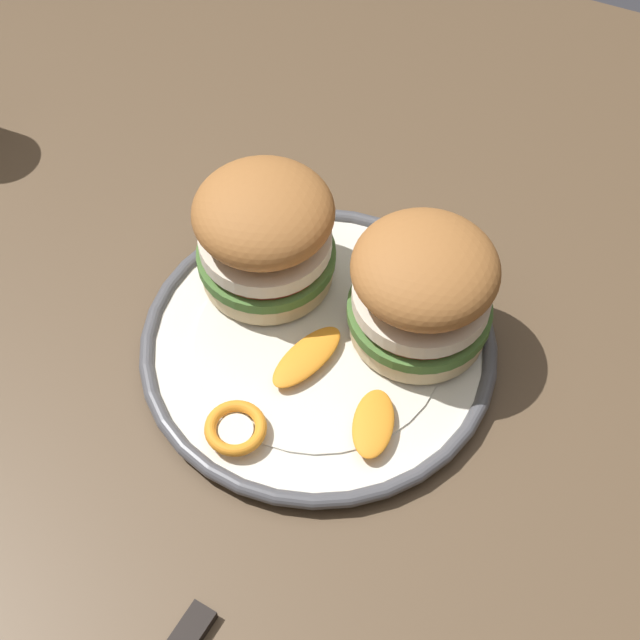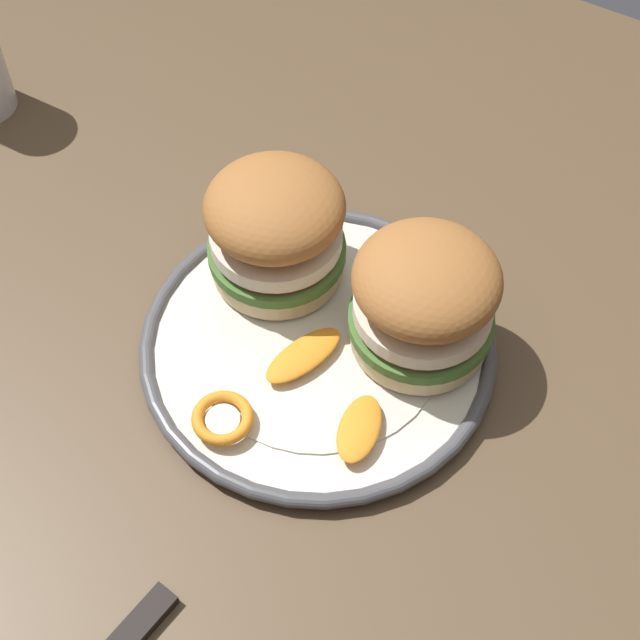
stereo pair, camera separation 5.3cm
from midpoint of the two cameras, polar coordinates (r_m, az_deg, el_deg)
name	(u,v)px [view 2 (the right image)]	position (r m, az deg, el deg)	size (l,w,h in m)	color
ground_plane	(294,631)	(1.48, -0.46, -18.15)	(8.00, 8.00, 0.00)	#333338
dining_table	(278,390)	(0.85, -0.76, -4.29)	(1.30, 1.07, 0.78)	brown
dinner_plate	(320,342)	(0.76, 2.02, -1.45)	(0.28, 0.28, 0.02)	silver
sandwich_half_left	(276,227)	(0.75, -0.64, 5.46)	(0.11, 0.11, 0.10)	beige
sandwich_half_right	(424,298)	(0.71, 8.38, 1.18)	(0.12, 0.12, 0.10)	beige
orange_peel_curled	(222,418)	(0.71, -3.70, -5.99)	(0.07, 0.07, 0.01)	orange
orange_peel_strip_long	(303,355)	(0.73, 1.08, -2.23)	(0.05, 0.08, 0.01)	orange
orange_peel_strip_short	(359,429)	(0.70, 4.55, -6.61)	(0.04, 0.06, 0.01)	orange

